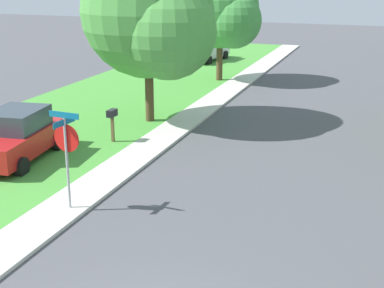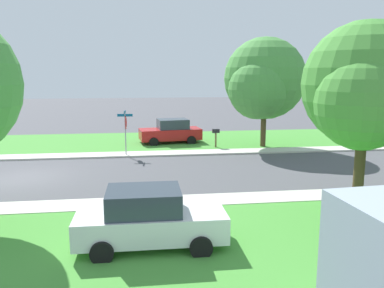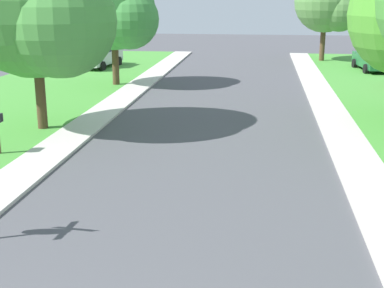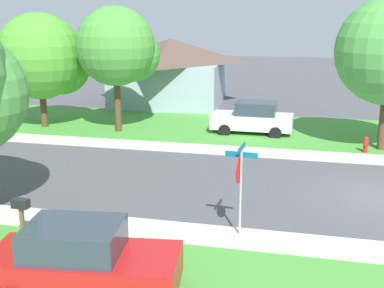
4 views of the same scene
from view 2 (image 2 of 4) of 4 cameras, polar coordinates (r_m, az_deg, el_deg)
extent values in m
plane|color=#4C4C51|center=(20.88, -23.16, -4.51)|extent=(120.00, 120.00, 0.00)
cube|color=beige|center=(16.81, 15.04, -7.34)|extent=(1.40, 56.00, 0.10)
cube|color=#479338|center=(12.88, 23.23, -13.43)|extent=(8.00, 56.00, 0.08)
cube|color=beige|center=(25.46, 6.98, -1.06)|extent=(1.40, 56.00, 0.10)
cube|color=#479338|center=(29.95, 4.74, 0.68)|extent=(8.00, 56.00, 0.08)
cylinder|color=#9E9EA3|center=(24.24, -9.57, 1.30)|extent=(0.07, 0.07, 2.60)
cylinder|color=red|center=(24.13, -9.51, 3.06)|extent=(0.76, 0.09, 0.76)
cylinder|color=white|center=(24.13, -9.47, 3.06)|extent=(0.67, 0.06, 0.67)
cylinder|color=red|center=(24.13, -9.46, 3.06)|extent=(0.55, 0.05, 0.55)
cube|color=#0F5B84|center=(24.07, -9.67, 4.57)|extent=(0.92, 0.09, 0.16)
cube|color=#0F5B84|center=(24.09, -9.66, 4.12)|extent=(0.09, 0.92, 0.16)
cube|color=white|center=(11.76, -5.91, -11.43)|extent=(1.83, 4.31, 0.76)
cube|color=#2D3842|center=(11.51, -6.99, -8.12)|extent=(1.62, 2.11, 0.68)
cylinder|color=black|center=(12.82, 0.11, -11.31)|extent=(0.24, 0.64, 0.64)
cylinder|color=black|center=(11.19, 1.30, -14.68)|extent=(0.24, 0.64, 0.64)
cylinder|color=black|center=(12.79, -12.08, -11.61)|extent=(0.24, 0.64, 0.64)
cylinder|color=black|center=(11.15, -12.88, -15.05)|extent=(0.24, 0.64, 0.64)
cube|color=red|center=(28.23, -3.18, 1.46)|extent=(2.33, 4.49, 0.76)
cube|color=#2D3842|center=(28.16, -2.79, 2.93)|extent=(1.85, 2.28, 0.68)
cylinder|color=black|center=(27.18, -5.54, 0.27)|extent=(0.32, 0.67, 0.64)
cylinder|color=black|center=(28.93, -6.11, 0.87)|extent=(0.32, 0.67, 0.64)
cylinder|color=black|center=(27.72, -0.09, 0.52)|extent=(0.32, 0.67, 0.64)
cylinder|color=black|center=(29.44, -0.98, 1.10)|extent=(0.32, 0.67, 0.64)
cylinder|color=#4C3823|center=(14.69, 22.93, -4.11)|extent=(0.36, 0.36, 3.18)
sphere|color=#479337|center=(14.28, 23.80, 7.84)|extent=(4.17, 4.17, 4.17)
sphere|color=#479337|center=(13.18, 23.40, 5.46)|extent=(2.92, 2.92, 2.92)
cylinder|color=#4C3823|center=(27.10, 10.25, 2.38)|extent=(0.36, 0.36, 2.75)
sphere|color=#48903F|center=(26.85, 10.48, 9.29)|extent=(5.39, 5.39, 5.39)
sphere|color=#48903F|center=(25.47, 9.53, 7.76)|extent=(3.78, 3.78, 3.78)
cube|color=brown|center=(26.52, 3.45, 0.50)|extent=(0.10, 0.10, 1.05)
cube|color=black|center=(26.41, 3.46, 1.90)|extent=(0.25, 0.48, 0.26)
camera|label=1|loc=(20.82, -47.87, 10.63)|focal=53.11mm
camera|label=3|loc=(20.30, -37.48, 7.87)|focal=50.26mm
camera|label=4|loc=(37.30, -11.79, 12.01)|focal=46.68mm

